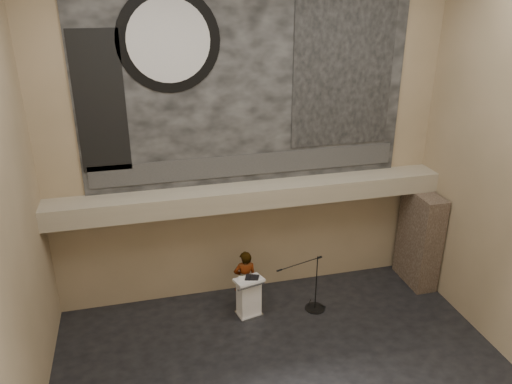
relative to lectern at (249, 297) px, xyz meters
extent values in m
cube|color=#8B7858|center=(0.31, 1.30, 3.70)|extent=(10.00, 0.02, 8.50)
cube|color=#8B7858|center=(0.31, -6.70, 3.70)|extent=(10.00, 0.02, 8.50)
cube|color=gray|center=(0.31, 0.90, 2.40)|extent=(10.00, 0.80, 0.50)
cylinder|color=#B2893D|center=(-1.29, 0.85, 2.12)|extent=(0.04, 0.04, 0.06)
cylinder|color=#B2893D|center=(2.21, 0.85, 2.12)|extent=(0.04, 0.04, 0.06)
cube|color=black|center=(0.31, 1.27, 5.15)|extent=(8.00, 0.05, 5.00)
cube|color=#2E2E2E|center=(0.31, 1.23, 3.10)|extent=(7.76, 0.02, 0.55)
cylinder|color=black|center=(-1.49, 1.23, 6.15)|extent=(2.30, 0.02, 2.30)
cylinder|color=silver|center=(-1.49, 1.21, 6.15)|extent=(1.84, 0.02, 1.84)
cube|color=black|center=(2.71, 1.23, 5.25)|extent=(2.60, 0.02, 3.60)
cube|color=black|center=(-3.09, 1.23, 4.85)|extent=(1.10, 0.02, 3.20)
cube|color=#3E3026|center=(4.96, 0.45, 0.80)|extent=(0.60, 1.40, 2.70)
cube|color=silver|center=(0.00, 0.00, -0.51)|extent=(0.70, 0.59, 0.08)
cube|color=white|center=(0.00, 0.00, 0.01)|extent=(0.61, 0.48, 0.96)
cube|color=white|center=(0.00, -0.02, 0.52)|extent=(0.78, 0.63, 0.13)
cube|color=black|center=(0.09, 0.00, 0.56)|extent=(0.41, 0.37, 0.04)
cube|color=white|center=(-0.14, -0.02, 0.55)|extent=(0.30, 0.36, 0.00)
imported|color=white|center=(0.00, 0.41, 0.27)|extent=(0.62, 0.43, 1.64)
cylinder|color=black|center=(1.74, -0.15, -0.54)|extent=(0.52, 0.52, 0.02)
cylinder|color=black|center=(1.74, -0.15, 0.23)|extent=(0.03, 0.03, 1.56)
cylinder|color=black|center=(1.20, -0.31, 0.97)|extent=(1.22, 0.37, 0.02)
camera|label=1|loc=(-2.38, -10.27, 7.36)|focal=35.00mm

